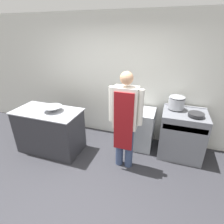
# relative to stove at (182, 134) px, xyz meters

# --- Properties ---
(ground_plane) EXTENTS (14.00, 14.00, 0.00)m
(ground_plane) POSITION_rel_stove_xyz_m (-1.41, -1.55, -0.47)
(ground_plane) COLOR #2D2D33
(wall_back) EXTENTS (8.00, 0.05, 2.70)m
(wall_back) POSITION_rel_stove_xyz_m (-1.41, 0.41, 0.88)
(wall_back) COLOR silver
(wall_back) RESTS_ON ground_plane
(prep_counter) EXTENTS (1.32, 0.70, 0.90)m
(prep_counter) POSITION_rel_stove_xyz_m (-2.57, -0.69, -0.02)
(prep_counter) COLOR #2D2D33
(prep_counter) RESTS_ON ground_plane
(stove) EXTENTS (0.81, 0.67, 0.95)m
(stove) POSITION_rel_stove_xyz_m (0.00, 0.00, 0.00)
(stove) COLOR slate
(stove) RESTS_ON ground_plane
(fridge_unit) EXTENTS (0.57, 0.61, 0.84)m
(fridge_unit) POSITION_rel_stove_xyz_m (-0.83, 0.06, -0.05)
(fridge_unit) COLOR #A8ADB2
(fridge_unit) RESTS_ON ground_plane
(person_cook) EXTENTS (0.58, 0.24, 1.77)m
(person_cook) POSITION_rel_stove_xyz_m (-0.99, -0.68, 0.53)
(person_cook) COLOR #38476B
(person_cook) RESTS_ON ground_plane
(mixing_bowl) EXTENTS (0.37, 0.37, 0.10)m
(mixing_bowl) POSITION_rel_stove_xyz_m (-2.44, -0.66, 0.48)
(mixing_bowl) COLOR #9EA0A8
(mixing_bowl) RESTS_ON prep_counter
(stock_pot) EXTENTS (0.30, 0.30, 0.26)m
(stock_pot) POSITION_rel_stove_xyz_m (-0.18, 0.12, 0.61)
(stock_pot) COLOR #9EA0A8
(stock_pot) RESTS_ON stove
(saute_pan) EXTENTS (0.27, 0.27, 0.05)m
(saute_pan) POSITION_rel_stove_xyz_m (0.16, -0.12, 0.51)
(saute_pan) COLOR #262628
(saute_pan) RESTS_ON stove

